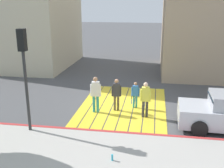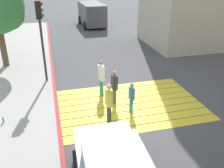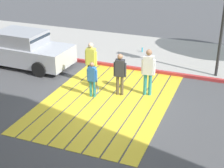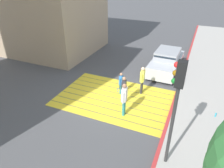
{
  "view_description": "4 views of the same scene",
  "coord_description": "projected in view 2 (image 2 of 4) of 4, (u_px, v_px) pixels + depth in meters",
  "views": [
    {
      "loc": [
        -13.26,
        -1.53,
        5.19
      ],
      "look_at": [
        0.04,
        0.59,
        1.15
      ],
      "focal_mm": 43.96,
      "sensor_mm": 36.0,
      "label": 1
    },
    {
      "loc": [
        -3.27,
        -9.27,
        5.6
      ],
      "look_at": [
        -0.74,
        0.4,
        0.94
      ],
      "focal_mm": 39.57,
      "sensor_mm": 36.0,
      "label": 2
    },
    {
      "loc": [
        10.2,
        4.21,
        5.74
      ],
      "look_at": [
        0.64,
        0.46,
        1.04
      ],
      "focal_mm": 55.0,
      "sensor_mm": 36.0,
      "label": 3
    },
    {
      "loc": [
        -3.94,
        9.34,
        6.57
      ],
      "look_at": [
        0.1,
        0.08,
        0.95
      ],
      "focal_mm": 33.41,
      "sensor_mm": 36.0,
      "label": 4
    }
  ],
  "objects": [
    {
      "name": "ground_plane",
      "position": [
        130.0,
        104.0,
        11.24
      ],
      "size": [
        120.0,
        120.0,
        0.0
      ],
      "primitive_type": "plane",
      "color": "#4C4C4F"
    },
    {
      "name": "water_bottle",
      "position": [
        3.0,
        120.0,
        9.68
      ],
      "size": [
        0.07,
        0.07,
        0.22
      ],
      "primitive_type": "cylinder",
      "color": "#33A5BF",
      "rests_on": "sidewalk_west"
    },
    {
      "name": "pedestrian_adult_lead",
      "position": [
        101.0,
        76.0,
        11.63
      ],
      "size": [
        0.27,
        0.52,
        1.79
      ],
      "color": "teal",
      "rests_on": "ground"
    },
    {
      "name": "pedestrian_child_with_racket",
      "position": [
        131.0,
        96.0,
        10.34
      ],
      "size": [
        0.28,
        0.41,
        1.36
      ],
      "color": "teal",
      "rests_on": "ground"
    },
    {
      "name": "traffic_light_corner",
      "position": [
        41.0,
        26.0,
        12.16
      ],
      "size": [
        0.39,
        0.28,
        4.24
      ],
      "color": "#2D2D2D",
      "rests_on": "ground"
    },
    {
      "name": "van_down_street",
      "position": [
        92.0,
        14.0,
        26.38
      ],
      "size": [
        2.47,
        5.25,
        2.35
      ],
      "color": "#4C4C51",
      "rests_on": "ground"
    },
    {
      "name": "pedestrian_adult_side",
      "position": [
        114.0,
        85.0,
        10.92
      ],
      "size": [
        0.25,
        0.48,
        1.62
      ],
      "color": "brown",
      "rests_on": "ground"
    },
    {
      "name": "crosswalk_stripes",
      "position": [
        130.0,
        104.0,
        11.24
      ],
      "size": [
        6.4,
        4.35,
        0.01
      ],
      "color": "yellow",
      "rests_on": "ground"
    },
    {
      "name": "pedestrian_adult_trailing",
      "position": [
        109.0,
        101.0,
        9.5
      ],
      "size": [
        0.24,
        0.5,
        1.7
      ],
      "color": "#333338",
      "rests_on": "ground"
    },
    {
      "name": "curb_painted",
      "position": [
        57.0,
        113.0,
        10.47
      ],
      "size": [
        0.16,
        40.0,
        0.13
      ],
      "primitive_type": "cube",
      "color": "#BC3333",
      "rests_on": "ground"
    }
  ]
}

